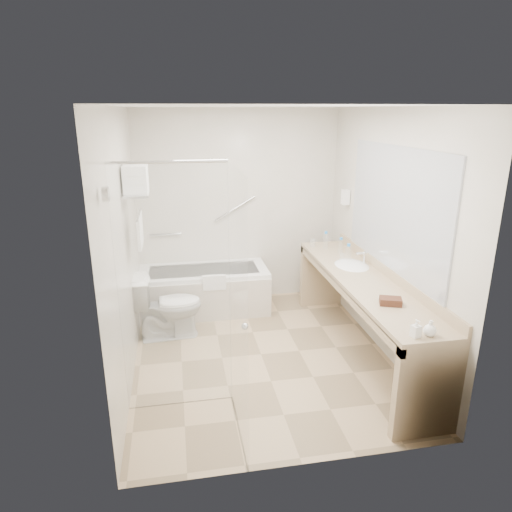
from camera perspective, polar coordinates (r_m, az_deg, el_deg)
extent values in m
plane|color=tan|center=(4.94, 0.63, -12.18)|extent=(3.20, 3.20, 0.00)
cube|color=white|center=(4.28, 0.75, 18.22)|extent=(2.60, 3.20, 0.10)
cube|color=beige|center=(5.98, -2.23, 6.04)|extent=(2.60, 0.10, 2.50)
cube|color=beige|center=(2.99, 6.55, -6.42)|extent=(2.60, 0.10, 2.50)
cube|color=beige|center=(4.40, -16.18, 1.00)|extent=(0.10, 3.20, 2.50)
cube|color=beige|center=(4.86, 15.94, 2.58)|extent=(0.10, 3.20, 2.50)
cube|color=white|center=(5.88, -6.47, -4.21)|extent=(1.60, 0.70, 0.55)
cube|color=beige|center=(5.56, -6.19, -5.82)|extent=(1.60, 0.02, 0.50)
cube|color=white|center=(5.48, -5.25, -3.32)|extent=(0.28, 0.06, 0.18)
cylinder|color=silver|center=(5.96, -11.23, 2.69)|extent=(0.40, 0.03, 0.03)
cylinder|color=silver|center=(5.94, -2.65, 5.94)|extent=(0.53, 0.03, 0.33)
cube|color=silver|center=(3.78, -10.07, -4.55)|extent=(0.90, 0.01, 2.10)
cube|color=silver|center=(3.39, -2.31, -6.96)|extent=(0.02, 0.90, 2.10)
cylinder|color=silver|center=(3.52, -11.00, 11.47)|extent=(0.90, 0.02, 0.02)
sphere|color=silver|center=(3.28, -1.40, -8.80)|extent=(0.05, 0.05, 0.05)
cylinder|color=silver|center=(3.12, -18.28, 7.35)|extent=(0.04, 0.10, 0.10)
cube|color=silver|center=(4.63, -14.65, 7.67)|extent=(0.24, 0.55, 0.02)
cylinder|color=silver|center=(4.67, -14.44, 5.02)|extent=(0.02, 0.55, 0.02)
cube|color=white|center=(4.71, -14.29, 3.12)|extent=(0.03, 0.42, 0.32)
cube|color=white|center=(4.62, -14.70, 8.35)|extent=(0.22, 0.40, 0.08)
cube|color=white|center=(4.61, -14.79, 9.41)|extent=(0.22, 0.40, 0.08)
cube|color=white|center=(4.60, -14.87, 10.47)|extent=(0.22, 0.40, 0.08)
cube|color=tan|center=(4.74, 13.29, -2.98)|extent=(0.55, 2.70, 0.05)
cube|color=tan|center=(4.82, 16.19, -1.91)|extent=(0.03, 2.70, 0.10)
cube|color=tan|center=(4.67, 10.36, -3.84)|extent=(0.04, 2.70, 0.08)
cube|color=tan|center=(3.90, 20.63, -15.56)|extent=(0.55, 0.08, 0.80)
cube|color=tan|center=(6.03, 8.16, -2.44)|extent=(0.55, 0.08, 0.80)
ellipsoid|color=white|center=(5.10, 11.85, -1.45)|extent=(0.40, 0.52, 0.14)
cylinder|color=silver|center=(5.12, 13.43, -0.18)|extent=(0.03, 0.03, 0.14)
cube|color=#A9ADB5|center=(4.66, 16.93, 5.65)|extent=(0.02, 2.00, 1.20)
cube|color=white|center=(5.73, 11.12, 7.24)|extent=(0.08, 0.10, 0.18)
imported|color=white|center=(5.24, -10.93, -6.17)|extent=(0.78, 0.47, 0.74)
cube|color=#4A281A|center=(4.16, 16.47, -5.44)|extent=(0.22, 0.18, 0.06)
imported|color=white|center=(3.65, 19.32, -9.07)|extent=(0.10, 0.15, 0.06)
imported|color=white|center=(3.70, 20.91, -8.60)|extent=(0.12, 0.14, 0.10)
cylinder|color=silver|center=(5.42, 10.54, 1.12)|extent=(0.06, 0.06, 0.18)
cylinder|color=#2786E1|center=(5.40, 10.60, 2.16)|extent=(0.03, 0.03, 0.03)
cylinder|color=silver|center=(5.14, 11.45, 0.19)|extent=(0.07, 0.07, 0.19)
cylinder|color=#2786E1|center=(5.11, 11.52, 1.36)|extent=(0.04, 0.04, 0.03)
cylinder|color=silver|center=(5.62, 8.71, 1.87)|extent=(0.07, 0.07, 0.19)
cylinder|color=#2786E1|center=(5.60, 8.76, 2.93)|extent=(0.04, 0.04, 0.03)
cylinder|color=silver|center=(5.21, 10.72, -0.16)|extent=(0.08, 0.08, 0.08)
cylinder|color=silver|center=(5.70, 7.10, 1.64)|extent=(0.08, 0.08, 0.09)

